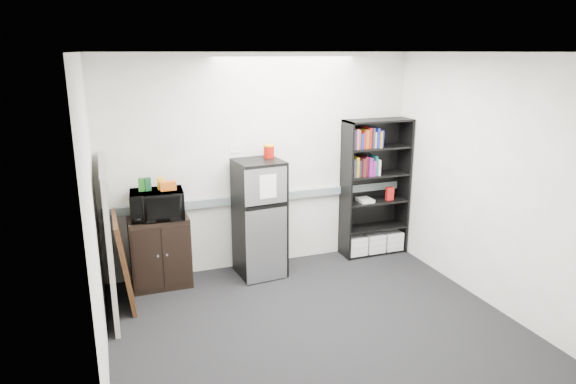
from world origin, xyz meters
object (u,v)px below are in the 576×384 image
object	(u,v)px
bookshelf	(375,189)
cabinet	(160,252)
cubicle_partition	(109,239)
microwave	(157,204)
refrigerator	(260,219)

from	to	relation	value
bookshelf	cabinet	bearing A→B (deg)	-178.72
cubicle_partition	cabinet	distance (m)	0.79
cubicle_partition	cabinet	bearing A→B (deg)	37.38
microwave	refrigerator	distance (m)	1.24
microwave	cubicle_partition	bearing A→B (deg)	-139.89
cubicle_partition	refrigerator	distance (m)	1.79
microwave	refrigerator	size ratio (longest dim) A/B	0.41
cabinet	microwave	distance (m)	0.59
cubicle_partition	microwave	bearing A→B (deg)	36.33
cubicle_partition	bookshelf	bearing A→B (deg)	8.06
bookshelf	cabinet	world-z (taller)	bookshelf
microwave	bookshelf	bearing A→B (deg)	5.39
bookshelf	refrigerator	xyz separation A→B (m)	(-1.67, -0.14, -0.19)
cabinet	bookshelf	bearing A→B (deg)	1.28
cubicle_partition	refrigerator	size ratio (longest dim) A/B	1.12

